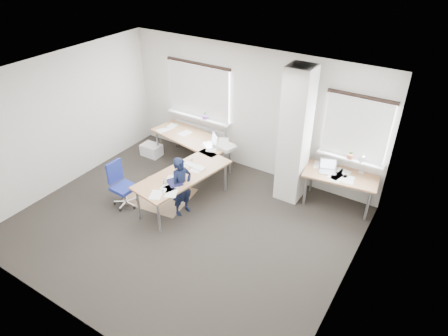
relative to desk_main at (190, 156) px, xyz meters
The scene contains 8 objects.
ground 1.58m from the desk_main, 60.08° to the right, with size 6.00×6.00×0.00m, color black.
room_shell 1.58m from the desk_main, 41.05° to the right, with size 6.04×5.04×2.82m.
floor_mat 1.05m from the desk_main, 109.86° to the right, with size 1.26×1.07×0.01m, color #987553.
white_crate 1.70m from the desk_main, 162.98° to the left, with size 0.48×0.33×0.29m, color white.
desk_main is the anchor object (origin of this frame).
desk_side 3.10m from the desk_main, 17.33° to the left, with size 1.48×0.87×1.22m.
task_chair 1.57m from the desk_main, 117.07° to the right, with size 0.52×0.51×0.95m.
person 1.03m from the desk_main, 62.58° to the right, with size 0.45×0.29×1.22m, color black.
Camera 1 is at (3.78, -4.55, 4.93)m, focal length 32.00 mm.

